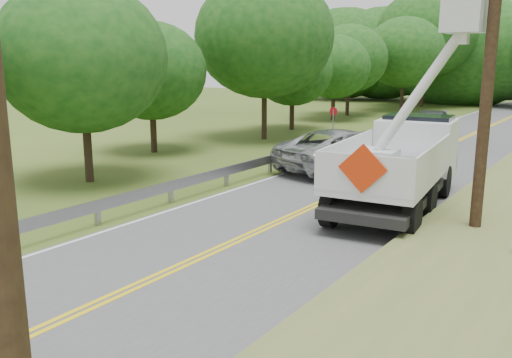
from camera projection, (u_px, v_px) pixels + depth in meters
The scene contains 8 objects.
ground at pixel (71, 316), 9.88m from camera, with size 140.00×140.00×0.00m, color #384F19.
road at pixel (371, 180), 21.16m from camera, with size 7.20×96.00×0.03m.
guardrail at pixel (295, 154), 23.99m from camera, with size 0.18×48.00×0.77m.
treeline_left at pixel (342, 46), 40.02m from camera, with size 10.65×57.45×11.65m.
bucket_truck at pixel (408, 153), 17.53m from camera, with size 4.26×7.97×7.42m.
suv_silver at pixel (345, 150), 22.78m from camera, with size 2.95×6.39×1.78m, color #ACAEB3.
suv_darkgrey at pixel (432, 124), 32.34m from camera, with size 2.41×5.93×1.72m, color #33373A.
stop_sign_permanent at pixel (333, 121), 28.73m from camera, with size 0.47×0.06×2.21m.
Camera 1 is at (7.96, -5.59, 4.58)m, focal length 37.82 mm.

